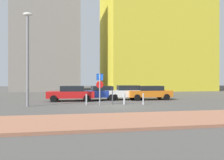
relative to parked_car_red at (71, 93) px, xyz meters
The scene contains 14 objects.
ground_plane 5.90m from the parked_car_red, 55.04° to the right, with size 120.00×120.00×0.00m, color #4C4947.
sidewalk_brick 11.87m from the parked_car_red, 73.58° to the right, with size 40.00×4.15×0.14m, color #9E664C.
parked_car_red is the anchor object (origin of this frame).
parked_car_blue 2.91m from the parked_car_red, ahead, with size 4.17×2.13×1.45m.
parked_car_white 5.51m from the parked_car_red, ahead, with size 4.30×2.09×1.50m.
parked_car_orange 7.98m from the parked_car_red, ahead, with size 4.63×2.10×1.45m.
parking_sign_post 4.55m from the parked_car_red, 59.20° to the right, with size 0.60×0.10×2.61m.
parking_meter 5.18m from the parked_car_red, 49.98° to the right, with size 0.18×0.14×1.53m.
street_lamp 6.19m from the parked_car_red, 131.42° to the right, with size 0.70×0.36×7.34m.
traffic_bollard_near 5.85m from the parked_car_red, 41.54° to the right, with size 0.16×0.16×0.94m, color #B7B7BC.
traffic_bollard_mid 7.33m from the parked_car_red, 36.80° to the right, with size 0.12×0.12×0.96m, color #B7B7BC.
traffic_bollard_far 3.62m from the parked_car_red, 70.17° to the right, with size 0.13×0.13×0.88m, color #B7B7BC.
building_colorful_midrise 31.77m from the parked_car_red, 53.84° to the left, with size 19.87×17.43×29.10m, color gold.
building_under_construction 25.14m from the parked_car_red, 100.70° to the left, with size 11.84×11.20×21.84m, color gray.
Camera 1 is at (-3.44, -17.26, 2.07)m, focal length 35.65 mm.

